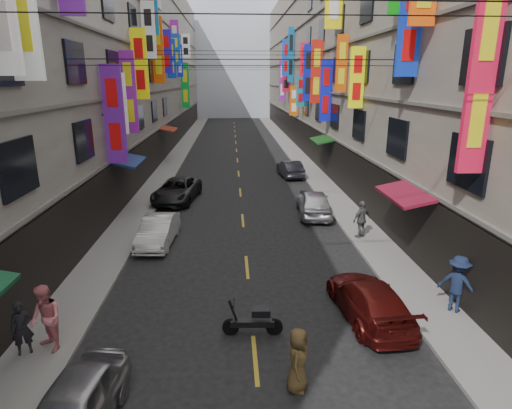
{
  "coord_description": "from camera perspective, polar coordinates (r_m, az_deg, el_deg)",
  "views": [
    {
      "loc": [
        -0.56,
        2.01,
        7.34
      ],
      "look_at": [
        -0.03,
        11.12,
        4.67
      ],
      "focal_mm": 30.0,
      "sensor_mm": 36.0,
      "label": 1
    }
  ],
  "objects": [
    {
      "name": "pedestrian_crossing",
      "position": [
        11.04,
        5.6,
        -19.92
      ],
      "size": [
        0.79,
        0.94,
        1.65
      ],
      "primitive_type": "imported",
      "rotation": [
        0.0,
        0.0,
        1.23
      ],
      "color": "brown",
      "rests_on": "ground"
    },
    {
      "name": "scooter_crossing",
      "position": [
        13.15,
        -0.33,
        -15.3
      ],
      "size": [
        1.8,
        0.5,
        1.14
      ],
      "rotation": [
        0.0,
        0.0,
        1.52
      ],
      "color": "black",
      "rests_on": "ground"
    },
    {
      "name": "car_left_mid",
      "position": [
        20.24,
        -12.94,
        -3.42
      ],
      "size": [
        1.62,
        4.0,
        1.29
      ],
      "primitive_type": "imported",
      "rotation": [
        0.0,
        0.0,
        -0.06
      ],
      "color": "silver",
      "rests_on": "ground"
    },
    {
      "name": "car_right_near",
      "position": [
        14.35,
        14.84,
        -12.17
      ],
      "size": [
        2.11,
        4.45,
        1.25
      ],
      "primitive_type": "imported",
      "rotation": [
        0.0,
        0.0,
        3.23
      ],
      "color": "#51100D",
      "rests_on": "ground"
    },
    {
      "name": "car_right_far",
      "position": [
        33.57,
        4.57,
        4.78
      ],
      "size": [
        1.82,
        4.08,
        1.3
      ],
      "primitive_type": "imported",
      "rotation": [
        0.0,
        0.0,
        3.26
      ],
      "color": "#27262D",
      "rests_on": "ground"
    },
    {
      "name": "pedestrian_lfar",
      "position": [
        13.33,
        -26.24,
        -13.52
      ],
      "size": [
        1.12,
        1.11,
        1.92
      ],
      "primitive_type": "imported",
      "rotation": [
        0.0,
        0.0,
        -0.76
      ],
      "color": "#E1777F",
      "rests_on": "sidewalk_left"
    },
    {
      "name": "haze_block",
      "position": [
        90.07,
        -3.12,
        18.63
      ],
      "size": [
        18.0,
        8.0,
        22.0
      ],
      "primitive_type": "cube",
      "color": "silver",
      "rests_on": "ground"
    },
    {
      "name": "sidewalk_right",
      "position": [
        41.17,
        5.93,
        6.05
      ],
      "size": [
        2.0,
        90.0,
        0.12
      ],
      "primitive_type": "cube",
      "color": "slate",
      "rests_on": "ground"
    },
    {
      "name": "pedestrian_rnear",
      "position": [
        15.31,
        25.29,
        -9.54
      ],
      "size": [
        1.32,
        1.3,
        1.89
      ],
      "primitive_type": "imported",
      "rotation": [
        0.0,
        0.0,
        2.38
      ],
      "color": "#16213D",
      "rests_on": "sidewalk_right"
    },
    {
      "name": "building_row_left",
      "position": [
        41.65,
        -20.32,
        18.32
      ],
      "size": [
        10.14,
        90.0,
        19.0
      ],
      "color": "gray",
      "rests_on": "ground"
    },
    {
      "name": "overhead_cables",
      "position": [
        28.03,
        -2.31,
        19.3
      ],
      "size": [
        14.0,
        38.04,
        1.24
      ],
      "color": "black",
      "rests_on": "ground"
    },
    {
      "name": "shop_signage",
      "position": [
        33.23,
        -2.77,
        19.38
      ],
      "size": [
        14.0,
        55.0,
        11.73
      ],
      "color": "#0D129F",
      "rests_on": "ground"
    },
    {
      "name": "car_right_mid",
      "position": [
        24.06,
        7.73,
        0.24
      ],
      "size": [
        2.06,
        4.43,
        1.47
      ],
      "primitive_type": "imported",
      "rotation": [
        0.0,
        0.0,
        3.06
      ],
      "color": "silver",
      "rests_on": "ground"
    },
    {
      "name": "pedestrian_lnear",
      "position": [
        13.58,
        -28.75,
        -14.27
      ],
      "size": [
        0.71,
        0.69,
        1.53
      ],
      "primitive_type": "imported",
      "rotation": [
        0.0,
        0.0,
        0.41
      ],
      "color": "black",
      "rests_on": "sidewalk_left"
    },
    {
      "name": "sidewalk_left",
      "position": [
        41.01,
        -10.95,
        5.8
      ],
      "size": [
        2.0,
        90.0,
        0.12
      ],
      "primitive_type": "cube",
      "color": "slate",
      "rests_on": "ground"
    },
    {
      "name": "pedestrian_rfar",
      "position": [
        20.72,
        13.91,
        -1.94
      ],
      "size": [
        1.21,
        1.04,
        1.79
      ],
      "primitive_type": "imported",
      "rotation": [
        0.0,
        0.0,
        3.66
      ],
      "color": "#555558",
      "rests_on": "sidewalk_right"
    },
    {
      "name": "car_left_far",
      "position": [
        27.18,
        -10.5,
        1.88
      ],
      "size": [
        3.01,
        5.26,
        1.38
      ],
      "primitive_type": "imported",
      "rotation": [
        0.0,
        0.0,
        -0.15
      ],
      "color": "black",
      "rests_on": "ground"
    },
    {
      "name": "street_awnings",
      "position": [
        24.39,
        -4.94,
        6.01
      ],
      "size": [
        13.99,
        35.2,
        0.41
      ],
      "color": "#134A2A",
      "rests_on": "ground"
    },
    {
      "name": "lane_markings",
      "position": [
        37.72,
        -2.42,
        5.09
      ],
      "size": [
        0.12,
        80.2,
        0.01
      ],
      "color": "gold",
      "rests_on": "ground"
    },
    {
      "name": "scooter_far_right",
      "position": [
        25.84,
        6.4,
        0.74
      ],
      "size": [
        0.5,
        1.8,
        1.14
      ],
      "rotation": [
        0.0,
        0.0,
        3.14
      ],
      "color": "black",
      "rests_on": "ground"
    },
    {
      "name": "building_row_right",
      "position": [
        41.97,
        14.89,
        18.74
      ],
      "size": [
        10.14,
        90.0,
        19.0
      ],
      "color": "gray",
      "rests_on": "ground"
    }
  ]
}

